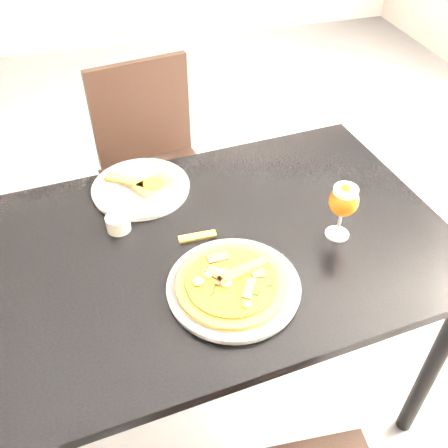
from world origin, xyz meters
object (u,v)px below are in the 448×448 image
object	(u,v)px
dining_table	(220,264)
beer_glass	(344,201)
pizza	(232,282)
chair_far	(157,169)

from	to	relation	value
dining_table	beer_glass	bearing A→B (deg)	-16.71
pizza	dining_table	bearing A→B (deg)	84.61
chair_far	pizza	size ratio (longest dim) A/B	3.38
pizza	chair_far	bearing A→B (deg)	92.97
pizza	beer_glass	size ratio (longest dim) A/B	1.66
dining_table	beer_glass	world-z (taller)	beer_glass
dining_table	pizza	bearing A→B (deg)	-100.35
chair_far	beer_glass	size ratio (longest dim) A/B	5.61
pizza	beer_glass	world-z (taller)	beer_glass
pizza	beer_glass	distance (m)	0.35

